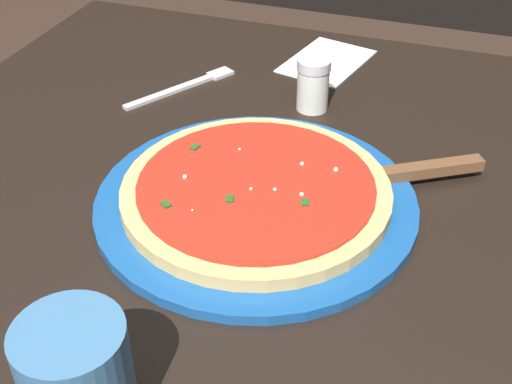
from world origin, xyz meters
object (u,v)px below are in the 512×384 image
(pizza_server, at_px, (398,175))
(fork, at_px, (186,86))
(pizza, at_px, (256,191))
(napkin_folded_right, at_px, (327,61))
(cup_tall_drink, at_px, (78,380))
(serving_plate, at_px, (256,202))
(parmesan_shaker, at_px, (313,84))

(pizza_server, xyz_separation_m, fork, (0.15, 0.34, -0.01))
(pizza, height_order, napkin_folded_right, pizza)
(cup_tall_drink, bearing_deg, pizza, -6.34)
(cup_tall_drink, height_order, fork, cup_tall_drink)
(cup_tall_drink, relative_size, napkin_folded_right, 0.70)
(serving_plate, distance_m, napkin_folded_right, 0.39)
(serving_plate, distance_m, parmesan_shaker, 0.24)
(serving_plate, height_order, fork, serving_plate)
(napkin_folded_right, bearing_deg, serving_plate, -177.58)
(napkin_folded_right, xyz_separation_m, parmesan_shaker, (-0.15, -0.02, 0.04))
(napkin_folded_right, bearing_deg, cup_tall_drink, 178.53)
(napkin_folded_right, relative_size, parmesan_shaker, 2.04)
(napkin_folded_right, distance_m, fork, 0.23)
(cup_tall_drink, distance_m, parmesan_shaker, 0.55)
(serving_plate, relative_size, pizza, 1.20)
(pizza_server, relative_size, parmesan_shaker, 2.84)
(serving_plate, distance_m, pizza, 0.02)
(napkin_folded_right, bearing_deg, fork, 130.88)
(pizza, distance_m, parmesan_shaker, 0.24)
(napkin_folded_right, xyz_separation_m, fork, (-0.15, 0.17, 0.00))
(pizza_server, distance_m, cup_tall_drink, 0.44)
(cup_tall_drink, distance_m, fork, 0.57)
(pizza_server, bearing_deg, serving_plate, 121.86)
(napkin_folded_right, bearing_deg, parmesan_shaker, -173.68)
(pizza_server, bearing_deg, cup_tall_drink, 155.95)
(parmesan_shaker, bearing_deg, fork, 89.86)
(napkin_folded_right, height_order, parmesan_shaker, parmesan_shaker)
(serving_plate, relative_size, pizza_server, 1.72)
(pizza, relative_size, cup_tall_drink, 2.86)
(pizza, relative_size, napkin_folded_right, 2.00)
(pizza_server, bearing_deg, parmesan_shaker, 43.92)
(pizza, bearing_deg, serving_plate, -72.87)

